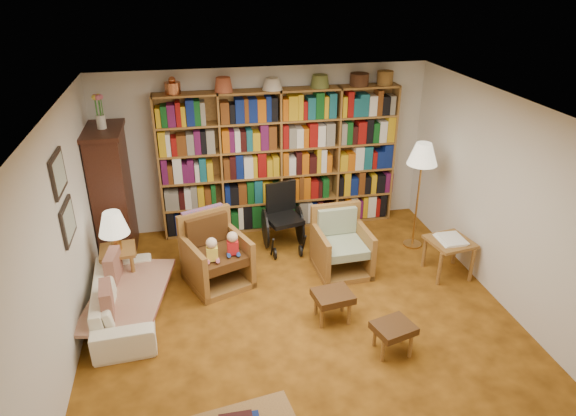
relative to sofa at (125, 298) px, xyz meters
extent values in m
plane|color=#A06018|center=(2.05, -0.37, -0.25)|extent=(5.00, 5.00, 0.00)
plane|color=white|center=(2.05, -0.37, 2.25)|extent=(5.00, 5.00, 0.00)
plane|color=silver|center=(2.05, 2.13, 1.00)|extent=(5.00, 0.00, 5.00)
plane|color=silver|center=(2.05, -2.87, 1.00)|extent=(5.00, 0.00, 5.00)
plane|color=silver|center=(-0.45, -0.37, 1.00)|extent=(0.00, 5.00, 5.00)
plane|color=silver|center=(4.55, -0.37, 1.00)|extent=(0.00, 5.00, 5.00)
cube|color=#A27232|center=(2.25, 1.97, 0.85)|extent=(3.60, 0.30, 2.20)
cube|color=#361A0E|center=(-0.21, 1.63, 0.65)|extent=(0.45, 0.90, 1.80)
cube|color=#361A0E|center=(-0.21, 1.63, 1.58)|extent=(0.50, 0.95, 0.06)
cylinder|color=silver|center=(-0.21, 1.63, 1.70)|extent=(0.12, 0.12, 0.18)
cube|color=black|center=(-0.43, -0.07, 1.65)|extent=(0.03, 0.52, 0.42)
cube|color=gray|center=(-0.42, -0.07, 1.65)|extent=(0.01, 0.44, 0.34)
cube|color=black|center=(-0.43, -0.07, 1.10)|extent=(0.03, 0.52, 0.42)
cube|color=gray|center=(-0.42, -0.07, 1.10)|extent=(0.01, 0.44, 0.34)
imported|color=white|center=(0.00, 0.00, 0.00)|extent=(1.74, 0.77, 0.50)
cube|color=beige|center=(0.05, 0.00, 0.05)|extent=(1.10, 1.66, 0.04)
cube|color=maroon|center=(-0.13, 0.35, 0.20)|extent=(0.17, 0.42, 0.40)
cube|color=maroon|center=(-0.13, -0.35, 0.20)|extent=(0.17, 0.40, 0.39)
cube|color=#A27232|center=(-0.10, 0.65, 0.30)|extent=(0.47, 0.47, 0.04)
cylinder|color=#A27232|center=(-0.28, 0.47, 0.01)|extent=(0.05, 0.05, 0.53)
cylinder|color=#A27232|center=(0.08, 0.47, 0.01)|extent=(0.05, 0.05, 0.53)
cylinder|color=#A27232|center=(-0.28, 0.83, 0.01)|extent=(0.05, 0.05, 0.53)
cylinder|color=#A27232|center=(0.08, 0.83, 0.01)|extent=(0.05, 0.05, 0.53)
cylinder|color=#B8823B|center=(-0.10, 0.65, 0.42)|extent=(0.13, 0.13, 0.21)
cone|color=beige|center=(-0.10, 0.65, 0.69)|extent=(0.38, 0.38, 0.30)
cube|color=#A27232|center=(1.14, 0.49, -0.21)|extent=(0.97, 0.99, 0.08)
cube|color=#A27232|center=(0.80, 0.49, 0.08)|extent=(0.35, 0.74, 0.66)
cube|color=#A27232|center=(1.47, 0.49, 0.08)|extent=(0.35, 0.74, 0.66)
cube|color=#A27232|center=(1.14, 0.83, 0.21)|extent=(0.72, 0.35, 0.92)
cube|color=#4C2B14|center=(1.14, 0.46, 0.16)|extent=(0.77, 0.81, 0.12)
cube|color=#4C2B14|center=(1.14, 0.76, 0.43)|extent=(0.57, 0.30, 0.39)
cube|color=#CA3561|center=(1.14, 0.87, 0.49)|extent=(0.56, 0.27, 0.41)
cube|color=#A27232|center=(2.82, 0.45, -0.21)|extent=(0.73, 0.76, 0.08)
cube|color=#A27232|center=(2.50, 0.45, 0.06)|extent=(0.10, 0.73, 0.62)
cube|color=#A27232|center=(3.14, 0.45, 0.06)|extent=(0.10, 0.73, 0.62)
cube|color=#A27232|center=(2.82, 0.78, 0.19)|extent=(0.70, 0.11, 0.88)
cube|color=#93A785|center=(2.82, 0.42, 0.14)|extent=(0.57, 0.64, 0.12)
cube|color=#93A785|center=(2.82, 0.71, 0.39)|extent=(0.55, 0.12, 0.37)
cube|color=black|center=(2.17, 1.24, 0.22)|extent=(0.57, 0.57, 0.06)
cube|color=black|center=(2.17, 1.47, 0.48)|extent=(0.47, 0.16, 0.47)
cylinder|color=black|center=(1.91, 1.34, 0.04)|extent=(0.03, 0.58, 0.58)
cylinder|color=black|center=(2.43, 1.34, 0.04)|extent=(0.03, 0.58, 0.58)
cylinder|color=black|center=(1.98, 0.95, -0.17)|extent=(0.03, 0.17, 0.17)
cylinder|color=black|center=(2.36, 0.95, -0.17)|extent=(0.03, 0.17, 0.17)
cylinder|color=#B8823B|center=(4.08, 0.92, -0.23)|extent=(0.27, 0.27, 0.03)
cylinder|color=#B8823B|center=(4.08, 0.92, 0.43)|extent=(0.03, 0.03, 1.36)
cone|color=beige|center=(4.08, 0.92, 1.20)|extent=(0.43, 0.43, 0.31)
cube|color=#A27232|center=(4.20, 0.10, 0.25)|extent=(0.62, 0.62, 0.04)
cylinder|color=#A27232|center=(3.97, -0.13, -0.01)|extent=(0.05, 0.05, 0.48)
cylinder|color=#A27232|center=(4.43, -0.13, -0.01)|extent=(0.05, 0.05, 0.48)
cylinder|color=#A27232|center=(3.97, 0.33, -0.01)|extent=(0.05, 0.05, 0.48)
cylinder|color=#A27232|center=(4.43, 0.33, -0.01)|extent=(0.05, 0.05, 0.48)
cube|color=white|center=(4.20, 0.10, 0.28)|extent=(0.36, 0.43, 0.03)
cube|color=#4C2B14|center=(2.40, -0.56, 0.08)|extent=(0.49, 0.43, 0.09)
cylinder|color=#A27232|center=(2.24, -0.69, -0.11)|extent=(0.04, 0.04, 0.29)
cylinder|color=#A27232|center=(2.57, -0.69, -0.11)|extent=(0.04, 0.04, 0.29)
cylinder|color=#A27232|center=(2.24, -0.43, -0.11)|extent=(0.04, 0.04, 0.29)
cylinder|color=#A27232|center=(2.57, -0.43, -0.11)|extent=(0.04, 0.04, 0.29)
cube|color=#4C2B14|center=(2.89, -1.22, 0.06)|extent=(0.49, 0.45, 0.08)
cylinder|color=#A27232|center=(2.73, -1.35, -0.11)|extent=(0.04, 0.04, 0.27)
cylinder|color=#A27232|center=(3.04, -1.35, -0.11)|extent=(0.04, 0.04, 0.27)
cylinder|color=#A27232|center=(2.73, -1.10, -0.11)|extent=(0.04, 0.04, 0.27)
cylinder|color=#A27232|center=(3.04, -1.10, -0.11)|extent=(0.04, 0.04, 0.27)
camera|label=1|loc=(0.91, -5.31, 3.58)|focal=32.00mm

